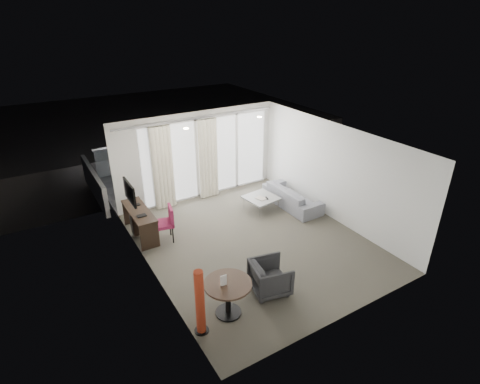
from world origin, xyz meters
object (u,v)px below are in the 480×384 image
round_table (228,298)px  rattan_chair_a (201,168)px  sofa (292,196)px  desk (140,223)px  tub_armchair (270,277)px  coffee_table (261,203)px  desk_chair (163,224)px  red_lamp (200,303)px  rattan_chair_b (237,157)px

round_table → rattan_chair_a: size_ratio=1.11×
round_table → sofa: size_ratio=0.45×
desk → round_table: size_ratio=1.72×
tub_armchair → coffee_table: tub_armchair is taller
coffee_table → sofa: sofa is taller
coffee_table → sofa: 0.94m
desk_chair → round_table: 2.98m
desk_chair → tub_armchair: size_ratio=1.22×
round_table → coffee_table: 4.19m
round_table → coffee_table: bearing=47.7°
round_table → tub_armchair: round_table is taller
tub_armchair → rattan_chair_a: (1.28, 5.79, 0.06)m
round_table → coffee_table: size_ratio=1.05×
desk_chair → round_table: bearing=-76.1°
red_lamp → sofa: size_ratio=0.66×
red_lamp → sofa: 5.26m
red_lamp → tub_armchair: (1.65, 0.25, -0.31)m
red_lamp → coffee_table: (3.44, 3.24, -0.46)m
desk → rattan_chair_b: 5.15m
round_table → coffee_table: round_table is taller
desk_chair → round_table: (0.13, -2.98, -0.10)m
rattan_chair_a → sofa: bearing=-68.2°
round_table → red_lamp: 0.70m
red_lamp → tub_armchair: 1.70m
desk_chair → desk: bearing=139.4°
rattan_chair_b → desk: bearing=-150.2°
coffee_table → rattan_chair_b: bearing=71.3°
coffee_table → rattan_chair_a: 2.86m
round_table → rattan_chair_b: 7.29m
round_table → red_lamp: size_ratio=0.68×
desk → rattan_chair_b: bearing=31.3°
desk → round_table: bearing=-81.3°
desk_chair → coffee_table: size_ratio=1.08×
round_table → tub_armchair: size_ratio=1.18×
rattan_chair_a → coffee_table: bearing=-82.4°
desk → rattan_chair_a: rattan_chair_a is taller
desk → sofa: size_ratio=0.77×
red_lamp → rattan_chair_a: red_lamp is taller
sofa → rattan_chair_b: bearing=-2.5°
desk_chair → tub_armchair: bearing=-56.6°
tub_armchair → sofa: (2.68, 2.71, -0.05)m
rattan_chair_a → rattan_chair_b: size_ratio=0.99×
tub_armchair → rattan_chair_b: rattan_chair_b is taller
sofa → round_table: bearing=127.3°
desk_chair → rattan_chair_b: size_ratio=1.13×
desk → sofa: desk is taller
desk → red_lamp: (-0.08, -3.64, 0.30)m
rattan_chair_a → round_table: bearing=-114.1°
sofa → red_lamp: bearing=124.4°
desk_chair → sofa: desk_chair is taller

